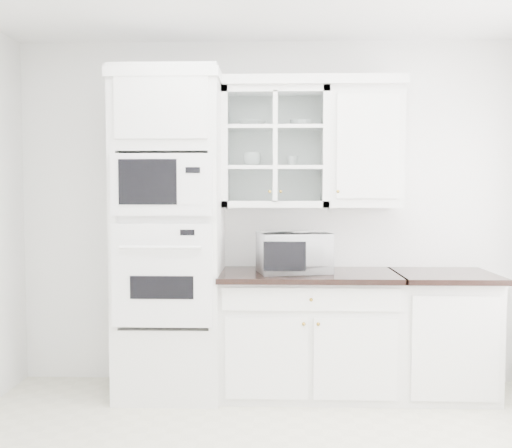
{
  "coord_description": "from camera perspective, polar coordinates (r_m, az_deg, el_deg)",
  "views": [
    {
      "loc": [
        0.02,
        -2.79,
        1.52
      ],
      "look_at": [
        -0.1,
        1.05,
        1.3
      ],
      "focal_mm": 40.0,
      "sensor_mm": 36.0,
      "label": 1
    }
  ],
  "objects": [
    {
      "name": "room_shell",
      "position": [
        3.23,
        1.45,
        7.89
      ],
      "size": [
        4.0,
        3.5,
        2.7
      ],
      "color": "white",
      "rests_on": "ground"
    },
    {
      "name": "oven_column",
      "position": [
        4.29,
        -8.56,
        -1.05
      ],
      "size": [
        0.76,
        0.68,
        2.4
      ],
      "color": "white",
      "rests_on": "ground"
    },
    {
      "name": "base_cabinet_run",
      "position": [
        4.38,
        5.23,
        -10.72
      ],
      "size": [
        1.32,
        0.67,
        0.92
      ],
      "color": "white",
      "rests_on": "ground"
    },
    {
      "name": "extra_base_cabinet",
      "position": [
        4.55,
        18.12,
        -10.33
      ],
      "size": [
        0.72,
        0.67,
        0.92
      ],
      "color": "white",
      "rests_on": "ground"
    },
    {
      "name": "upper_cabinet_glass",
      "position": [
        4.39,
        1.93,
        7.58
      ],
      "size": [
        0.8,
        0.33,
        0.9
      ],
      "color": "white",
      "rests_on": "room_shell"
    },
    {
      "name": "upper_cabinet_solid",
      "position": [
        4.44,
        10.74,
        7.47
      ],
      "size": [
        0.55,
        0.33,
        0.9
      ],
      "primitive_type": "cube",
      "color": "white",
      "rests_on": "room_shell"
    },
    {
      "name": "crown_molding",
      "position": [
        4.43,
        0.54,
        13.87
      ],
      "size": [
        2.14,
        0.38,
        0.07
      ],
      "primitive_type": "cube",
      "color": "white",
      "rests_on": "room_shell"
    },
    {
      "name": "countertop_microwave",
      "position": [
        4.24,
        3.75,
        -2.86
      ],
      "size": [
        0.59,
        0.52,
        0.3
      ],
      "primitive_type": "imported",
      "rotation": [
        0.0,
        0.0,
        3.35
      ],
      "color": "white",
      "rests_on": "base_cabinet_run"
    },
    {
      "name": "bowl_a",
      "position": [
        4.41,
        -0.39,
        9.97
      ],
      "size": [
        0.25,
        0.25,
        0.05
      ],
      "primitive_type": "imported",
      "rotation": [
        0.0,
        0.0,
        -0.24
      ],
      "color": "white",
      "rests_on": "upper_cabinet_glass"
    },
    {
      "name": "bowl_b",
      "position": [
        4.42,
        4.54,
        9.98
      ],
      "size": [
        0.21,
        0.21,
        0.05
      ],
      "primitive_type": "imported",
      "rotation": [
        0.0,
        0.0,
        0.26
      ],
      "color": "white",
      "rests_on": "upper_cabinet_glass"
    },
    {
      "name": "cup_a",
      "position": [
        4.37,
        -0.38,
        6.46
      ],
      "size": [
        0.17,
        0.17,
        0.11
      ],
      "primitive_type": "imported",
      "rotation": [
        0.0,
        0.0,
        -0.29
      ],
      "color": "white",
      "rests_on": "upper_cabinet_glass"
    },
    {
      "name": "cup_b",
      "position": [
        4.4,
        3.67,
        6.27
      ],
      "size": [
        0.1,
        0.1,
        0.08
      ],
      "primitive_type": "imported",
      "rotation": [
        0.0,
        0.0,
        0.19
      ],
      "color": "white",
      "rests_on": "upper_cabinet_glass"
    }
  ]
}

